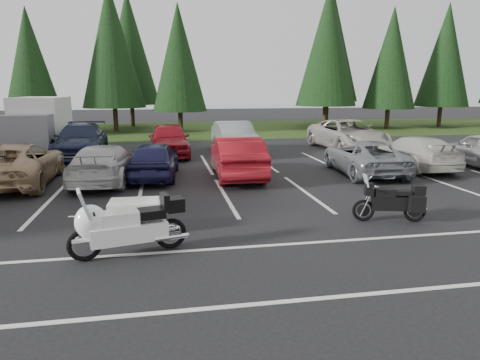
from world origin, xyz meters
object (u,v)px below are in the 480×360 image
object	(u,v)px
car_near_3	(105,164)
car_far_4	(348,135)
car_far_1	(81,140)
cargo_trailer	(135,216)
car_far_3	(235,138)
touring_motorcycle	(128,221)
car_near_5	(237,157)
car_near_6	(364,157)
car_far_2	(169,139)
box_truck	(38,125)
car_near_2	(17,164)
adventure_motorcycle	(390,198)
car_near_4	(154,160)
car_near_7	(414,152)

from	to	relation	value
car_near_3	car_far_4	bearing A→B (deg)	-146.62
car_far_1	cargo_trailer	distance (m)	12.86
car_far_3	touring_motorcycle	bearing A→B (deg)	-110.48
car_near_5	car_far_1	xyz separation A→B (m)	(-6.86, 6.51, 0.02)
car_near_5	cargo_trailer	xyz separation A→B (m)	(-3.52, -5.90, -0.41)
car_near_6	car_far_2	bearing A→B (deg)	-34.55
box_truck	car_far_3	distance (m)	10.62
car_far_2	box_truck	bearing A→B (deg)	158.76
car_near_6	car_near_2	bearing A→B (deg)	2.88
car_far_1	touring_motorcycle	bearing A→B (deg)	-78.40
car_far_2	cargo_trailer	distance (m)	11.89
car_far_2	car_near_5	bearing A→B (deg)	-67.60
car_near_3	car_far_1	xyz separation A→B (m)	(-1.96, 6.59, 0.12)
box_truck	car_far_3	world-z (taller)	box_truck
car_near_3	car_far_1	distance (m)	6.87
car_far_2	car_far_3	bearing A→B (deg)	2.65
adventure_motorcycle	car_far_1	bearing A→B (deg)	141.00
cargo_trailer	car_far_2	bearing A→B (deg)	87.23
car_near_3	car_far_1	size ratio (longest dim) A/B	0.86
box_truck	car_near_2	world-z (taller)	box_truck
car_far_3	car_near_6	bearing A→B (deg)	-58.17
box_truck	car_near_4	world-z (taller)	box_truck
car_near_5	touring_motorcycle	bearing A→B (deg)	66.57
car_far_2	car_far_1	bearing A→B (deg)	172.25
cargo_trailer	car_near_3	bearing A→B (deg)	105.62
car_far_4	car_near_4	bearing A→B (deg)	-153.46
car_far_2	cargo_trailer	xyz separation A→B (m)	(-1.04, -11.83, -0.45)
car_near_5	car_far_2	world-z (taller)	car_far_2
box_truck	car_near_7	distance (m)	19.00
car_near_6	touring_motorcycle	world-z (taller)	touring_motorcycle
car_near_5	car_far_3	bearing A→B (deg)	-96.50
car_near_7	cargo_trailer	distance (m)	12.96
car_near_3	car_far_1	bearing A→B (deg)	-67.74
car_near_5	cargo_trailer	world-z (taller)	car_near_5
car_far_1	adventure_motorcycle	world-z (taller)	car_far_1
car_far_1	car_near_2	bearing A→B (deg)	-101.30
touring_motorcycle	car_near_5	bearing A→B (deg)	51.34
car_near_5	adventure_motorcycle	distance (m)	6.91
car_near_5	car_near_7	world-z (taller)	car_near_5
car_near_5	car_far_3	world-z (taller)	car_far_3
car_near_5	car_near_7	xyz separation A→B (m)	(7.78, 0.46, -0.10)
car_far_2	adventure_motorcycle	xyz separation A→B (m)	(5.38, -12.20, -0.20)
car_far_3	cargo_trailer	distance (m)	12.81
car_near_6	car_far_1	size ratio (longest dim) A/B	0.86
car_near_2	cargo_trailer	bearing A→B (deg)	124.71
car_near_2	car_near_6	world-z (taller)	car_near_2
car_near_4	car_far_4	distance (m)	12.15
car_near_2	adventure_motorcycle	distance (m)	12.57
box_truck	car_far_3	xyz separation A→B (m)	(10.31, -2.47, -0.62)
car_far_4	touring_motorcycle	size ratio (longest dim) A/B	2.25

